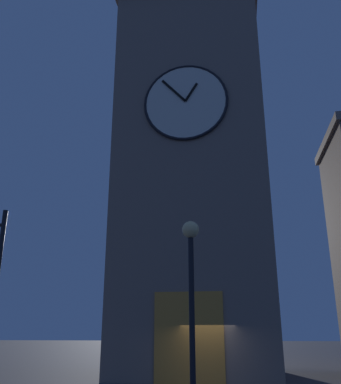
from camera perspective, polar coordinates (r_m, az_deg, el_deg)
name	(u,v)px	position (r m, az deg, el deg)	size (l,w,h in m)	color
clocktower	(195,173)	(26.32, 3.34, 2.54)	(8.88, 9.55, 29.22)	gray
street_lamp	(191,279)	(10.62, 2.86, -11.73)	(0.44, 0.44, 4.92)	black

